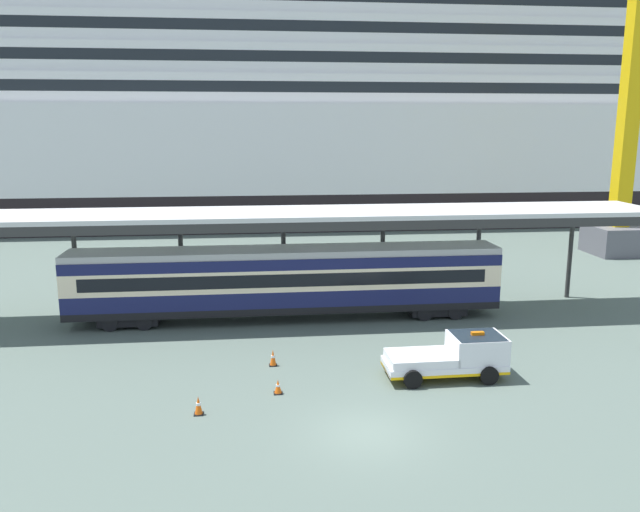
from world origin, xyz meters
TOP-DOWN VIEW (x-y plane):
  - ground_plane at (0.00, 0.00)m, footprint 400.00×400.00m
  - cruise_ship at (-5.35, 56.84)m, footprint 162.98×27.92m
  - platform_canopy at (-2.07, 14.26)m, footprint 42.39×5.28m
  - train_carriage at (-2.07, 13.81)m, footprint 23.94×2.81m
  - service_truck at (4.80, 4.67)m, footprint 5.22×2.30m
  - traffic_cone_near at (-3.10, 6.83)m, footprint 0.36×0.36m
  - traffic_cone_mid at (-6.11, 2.15)m, footprint 0.36×0.36m
  - traffic_cone_far at (-3.01, 3.73)m, footprint 0.36×0.36m

SIDE VIEW (x-z plane):
  - ground_plane at x=0.00m, z-range 0.00..0.00m
  - traffic_cone_far at x=-3.01m, z-range -0.01..0.60m
  - traffic_cone_mid at x=-6.11m, z-range -0.01..0.73m
  - traffic_cone_near at x=-3.10m, z-range -0.01..0.76m
  - service_truck at x=4.80m, z-range -0.02..2.00m
  - train_carriage at x=-2.07m, z-range 0.26..4.37m
  - platform_canopy at x=-2.07m, z-range 2.76..8.89m
  - cruise_ship at x=-5.35m, z-range -6.01..33.51m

